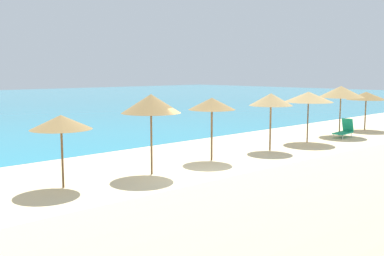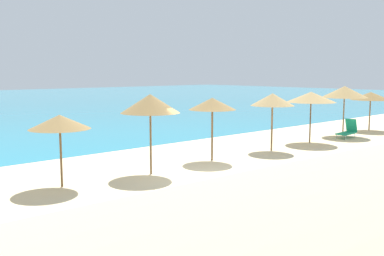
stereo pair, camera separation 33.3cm
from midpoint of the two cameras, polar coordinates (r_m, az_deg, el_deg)
The scene contains 9 objects.
ground_plane at distance 16.36m, azimuth 2.12°, elevation -6.25°, with size 160.00×160.00×0.00m, color beige.
beach_umbrella_3 at distance 15.11m, azimuth -17.05°, elevation 0.70°, with size 2.01×2.01×2.42m.
beach_umbrella_4 at distance 16.44m, azimuth -5.86°, elevation 3.12°, with size 2.21×2.21×3.00m.
beach_umbrella_5 at distance 19.02m, azimuth 2.06°, elevation 3.10°, with size 2.03×2.03×2.71m.
beach_umbrella_6 at distance 21.76m, azimuth 9.65°, elevation 3.61°, with size 2.10×2.10×2.78m.
beach_umbrella_7 at distance 24.67m, azimuth 14.33°, elevation 3.88°, with size 2.63×2.63×2.75m.
beach_umbrella_8 at distance 27.97m, azimuth 18.23°, elevation 4.43°, with size 2.67×2.67×2.96m.
beach_umbrella_9 at distance 31.19m, azimuth 21.14°, elevation 3.87°, with size 2.53×2.53×2.50m.
lounge_chair_0 at distance 27.39m, azimuth 18.60°, elevation -0.29°, with size 1.63×0.78×1.08m.
Camera 1 is at (-11.41, -11.10, 3.82)m, focal length 41.62 mm.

